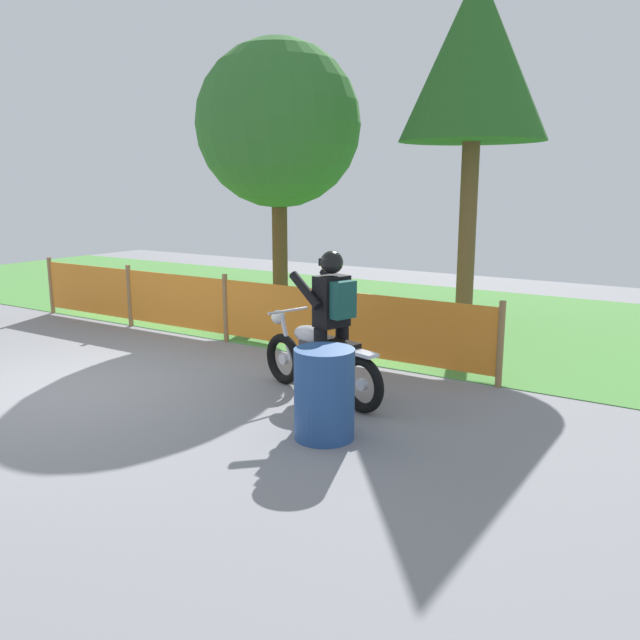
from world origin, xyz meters
name	(u,v)px	position (x,y,z in m)	size (l,w,h in m)	color
ground	(71,390)	(0.00, 0.00, -0.01)	(24.00, 24.00, 0.02)	gray
grass_verge	(341,306)	(0.00, 6.28, 0.01)	(24.00, 6.91, 0.01)	#4C8C3D
barrier_fence	(226,307)	(0.00, 2.82, 0.54)	(8.58, 0.08, 1.05)	olive
tree_leftmost	(278,125)	(-0.59, 5.07, 3.40)	(2.92, 2.92, 4.87)	brown
tree_near_left	(475,58)	(2.76, 5.63, 4.28)	(2.32, 2.32, 5.62)	brown
motorcycle_lead	(319,358)	(2.63, 1.36, 0.45)	(1.92, 0.79, 0.94)	black
rider_lead	(332,318)	(2.84, 1.30, 0.95)	(0.76, 0.66, 1.69)	black
oil_drum	(324,394)	(3.34, 0.35, 0.44)	(0.58, 0.58, 0.88)	navy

